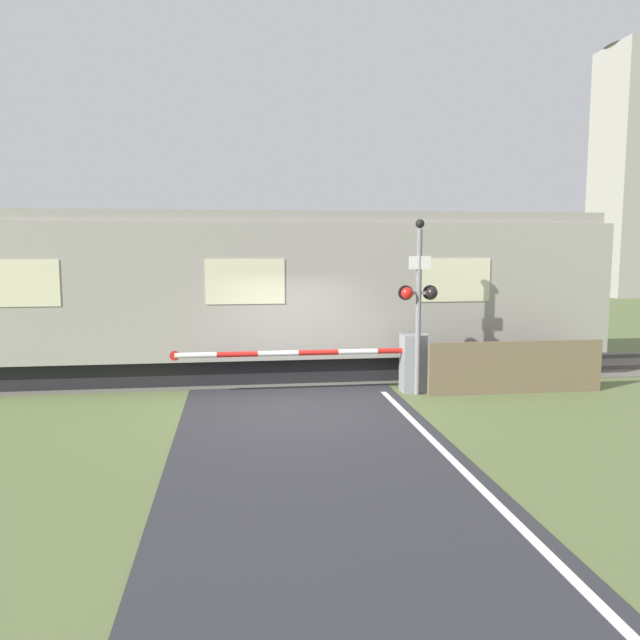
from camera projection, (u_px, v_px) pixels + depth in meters
name	position (u px, v px, depth m)	size (l,w,h in m)	color
ground_plane	(298.00, 408.00, 11.78)	(80.00, 80.00, 0.00)	#5B6B3D
track_bed	(284.00, 372.00, 15.07)	(36.00, 3.20, 0.13)	#666056
train	(245.00, 293.00, 14.72)	(16.62, 3.15, 3.81)	black
crossing_barrier	(397.00, 361.00, 13.04)	(5.35, 0.44, 1.21)	gray
signal_post	(419.00, 297.00, 12.64)	(0.82, 0.26, 3.59)	gray
distant_building	(636.00, 166.00, 37.94)	(4.37, 4.37, 15.73)	#9E998E
roadside_fence	(516.00, 367.00, 12.91)	(3.76, 0.06, 1.10)	#726047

